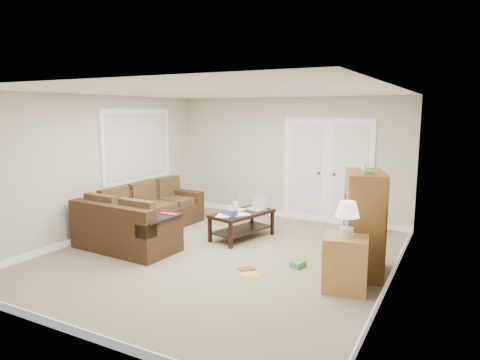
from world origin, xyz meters
The scene contains 17 objects.
floor centered at (0.00, 0.00, 0.00)m, with size 5.50×5.50×0.00m, color gray.
ceiling centered at (0.00, 0.00, 2.50)m, with size 5.00×5.50×0.02m, color white.
wall_left centered at (-2.50, 0.00, 1.25)m, with size 0.02×5.50×2.50m, color beige.
wall_right centered at (2.50, 0.00, 1.25)m, with size 0.02×5.50×2.50m, color beige.
wall_back centered at (0.00, 2.75, 1.25)m, with size 5.00×0.02×2.50m, color beige.
wall_front centered at (0.00, -2.75, 1.25)m, with size 5.00×0.02×2.50m, color beige.
baseboards centered at (0.00, 0.00, 0.05)m, with size 5.00×5.50×0.10m, color white, non-canonical shape.
french_doors centered at (0.85, 2.71, 1.04)m, with size 1.80×0.05×2.13m.
window_left centered at (-2.46, 1.00, 1.55)m, with size 0.05×1.92×1.42m.
sectional_sofa centered at (-1.73, 0.18, 0.31)m, with size 1.77×2.67×0.80m.
coffee_table centered at (-0.12, 0.98, 0.26)m, with size 0.87×1.27×0.79m.
tv_armoire centered at (2.08, 0.31, 0.72)m, with size 0.73×0.99×1.53m.
side_cabinet centered at (2.02, -0.35, 0.41)m, with size 0.62×0.62×1.13m.
space_heater centered at (1.97, 2.45, 0.16)m, with size 0.13×0.10×0.31m, color white.
floor_magazine centered at (0.77, -0.47, 0.00)m, with size 0.28×0.22×0.01m, color gold.
floor_greenbox centered at (1.23, 0.10, 0.04)m, with size 0.16×0.21×0.09m, color #439450.
floor_book centered at (0.56, -0.28, 0.01)m, with size 0.16×0.21×0.02m, color brown.
Camera 1 is at (3.24, -5.48, 2.23)m, focal length 32.00 mm.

